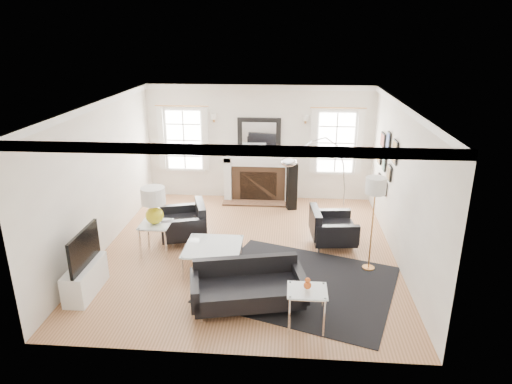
# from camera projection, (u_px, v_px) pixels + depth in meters

# --- Properties ---
(floor) EXTENTS (6.00, 6.00, 0.00)m
(floor) POSITION_uv_depth(u_px,v_px,m) (248.00, 250.00, 8.78)
(floor) COLOR #95613E
(floor) RESTS_ON ground
(back_wall) EXTENTS (5.50, 0.04, 2.80)m
(back_wall) POSITION_uv_depth(u_px,v_px,m) (259.00, 143.00, 11.13)
(back_wall) COLOR white
(back_wall) RESTS_ON floor
(front_wall) EXTENTS (5.50, 0.04, 2.80)m
(front_wall) POSITION_uv_depth(u_px,v_px,m) (224.00, 259.00, 5.49)
(front_wall) COLOR white
(front_wall) RESTS_ON floor
(left_wall) EXTENTS (0.04, 6.00, 2.80)m
(left_wall) POSITION_uv_depth(u_px,v_px,m) (101.00, 178.00, 8.51)
(left_wall) COLOR white
(left_wall) RESTS_ON floor
(right_wall) EXTENTS (0.04, 6.00, 2.80)m
(right_wall) POSITION_uv_depth(u_px,v_px,m) (401.00, 185.00, 8.11)
(right_wall) COLOR white
(right_wall) RESTS_ON floor
(ceiling) EXTENTS (5.50, 6.00, 0.02)m
(ceiling) POSITION_uv_depth(u_px,v_px,m) (247.00, 104.00, 7.84)
(ceiling) COLOR white
(ceiling) RESTS_ON back_wall
(crown_molding) EXTENTS (5.50, 6.00, 0.12)m
(crown_molding) POSITION_uv_depth(u_px,v_px,m) (247.00, 108.00, 7.86)
(crown_molding) COLOR white
(crown_molding) RESTS_ON back_wall
(fireplace) EXTENTS (1.70, 0.69, 1.11)m
(fireplace) POSITION_uv_depth(u_px,v_px,m) (259.00, 179.00, 11.22)
(fireplace) COLOR white
(fireplace) RESTS_ON floor
(mantel_mirror) EXTENTS (1.05, 0.07, 0.75)m
(mantel_mirror) POSITION_uv_depth(u_px,v_px,m) (259.00, 133.00, 11.00)
(mantel_mirror) COLOR black
(mantel_mirror) RESTS_ON back_wall
(window_left) EXTENTS (1.24, 0.15, 1.62)m
(window_left) POSITION_uv_depth(u_px,v_px,m) (184.00, 140.00, 11.19)
(window_left) COLOR white
(window_left) RESTS_ON back_wall
(window_right) EXTENTS (1.24, 0.15, 1.62)m
(window_right) POSITION_uv_depth(u_px,v_px,m) (336.00, 143.00, 10.92)
(window_right) COLOR white
(window_right) RESTS_ON back_wall
(gallery_wall) EXTENTS (0.04, 1.73, 1.29)m
(gallery_wall) POSITION_uv_depth(u_px,v_px,m) (386.00, 158.00, 9.28)
(gallery_wall) COLOR black
(gallery_wall) RESTS_ON right_wall
(tv_unit) EXTENTS (0.35, 1.00, 1.09)m
(tv_unit) POSITION_uv_depth(u_px,v_px,m) (85.00, 275.00, 7.25)
(tv_unit) COLOR white
(tv_unit) RESTS_ON floor
(area_rug) EXTENTS (3.54, 3.23, 0.01)m
(area_rug) POSITION_uv_depth(u_px,v_px,m) (301.00, 284.00, 7.60)
(area_rug) COLOR black
(area_rug) RESTS_ON floor
(sofa) EXTENTS (1.85, 1.14, 0.56)m
(sofa) POSITION_uv_depth(u_px,v_px,m) (248.00, 287.00, 6.94)
(sofa) COLOR black
(sofa) RESTS_ON floor
(armchair_left) EXTENTS (1.09, 1.16, 0.65)m
(armchair_left) POSITION_uv_depth(u_px,v_px,m) (186.00, 224.00, 9.09)
(armchair_left) COLOR black
(armchair_left) RESTS_ON floor
(armchair_right) EXTENTS (0.92, 1.00, 0.63)m
(armchair_right) POSITION_uv_depth(u_px,v_px,m) (330.00, 229.00, 8.87)
(armchair_right) COLOR black
(armchair_right) RESTS_ON floor
(coffee_table) EXTENTS (0.98, 0.98, 0.44)m
(coffee_table) POSITION_uv_depth(u_px,v_px,m) (213.00, 248.00, 7.99)
(coffee_table) COLOR silver
(coffee_table) RESTS_ON floor
(side_table_left) EXTENTS (0.56, 0.56, 0.61)m
(side_table_left) POSITION_uv_depth(u_px,v_px,m) (156.00, 229.00, 8.50)
(side_table_left) COLOR silver
(side_table_left) RESTS_ON floor
(nesting_table) EXTENTS (0.55, 0.47, 0.61)m
(nesting_table) POSITION_uv_depth(u_px,v_px,m) (307.00, 298.00, 6.34)
(nesting_table) COLOR silver
(nesting_table) RESTS_ON floor
(gourd_lamp) EXTENTS (0.44, 0.44, 0.71)m
(gourd_lamp) POSITION_uv_depth(u_px,v_px,m) (154.00, 203.00, 8.32)
(gourd_lamp) COLOR gold
(gourd_lamp) RESTS_ON side_table_left
(orange_vase) EXTENTS (0.11, 0.11, 0.17)m
(orange_vase) POSITION_uv_depth(u_px,v_px,m) (307.00, 284.00, 6.27)
(orange_vase) COLOR #DC581C
(orange_vase) RESTS_ON nesting_table
(arc_floor_lamp) EXTENTS (1.46, 1.36, 2.07)m
(arc_floor_lamp) POSITION_uv_depth(u_px,v_px,m) (318.00, 180.00, 9.25)
(arc_floor_lamp) COLOR silver
(arc_floor_lamp) RESTS_ON floor
(stick_floor_lamp) EXTENTS (0.34, 0.34, 1.70)m
(stick_floor_lamp) POSITION_uv_depth(u_px,v_px,m) (375.00, 191.00, 7.61)
(stick_floor_lamp) COLOR #C98745
(stick_floor_lamp) RESTS_ON floor
(speaker_tower) EXTENTS (0.27, 0.27, 1.11)m
(speaker_tower) POSITION_uv_depth(u_px,v_px,m) (292.00, 186.00, 10.65)
(speaker_tower) COLOR black
(speaker_tower) RESTS_ON floor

